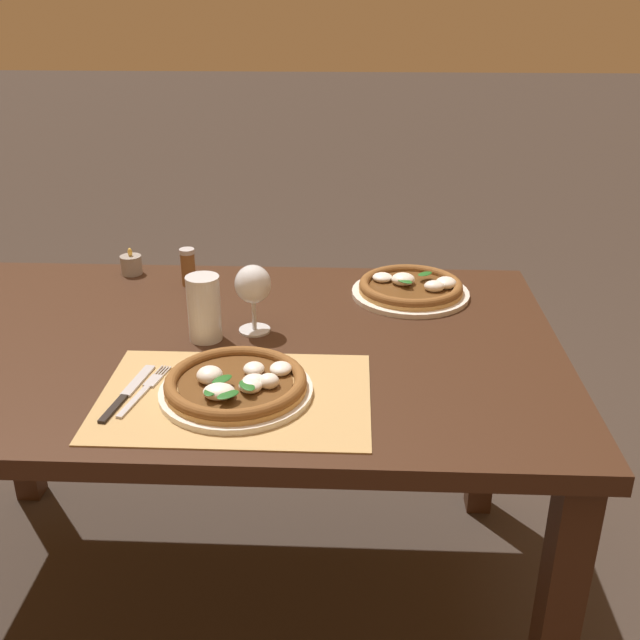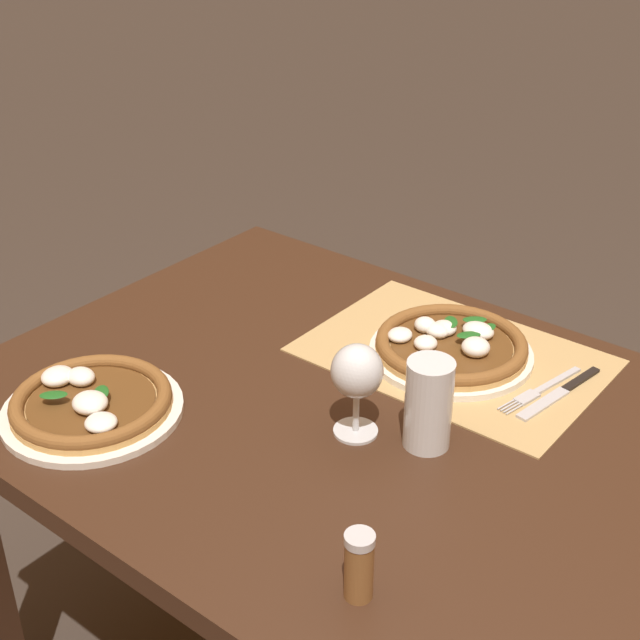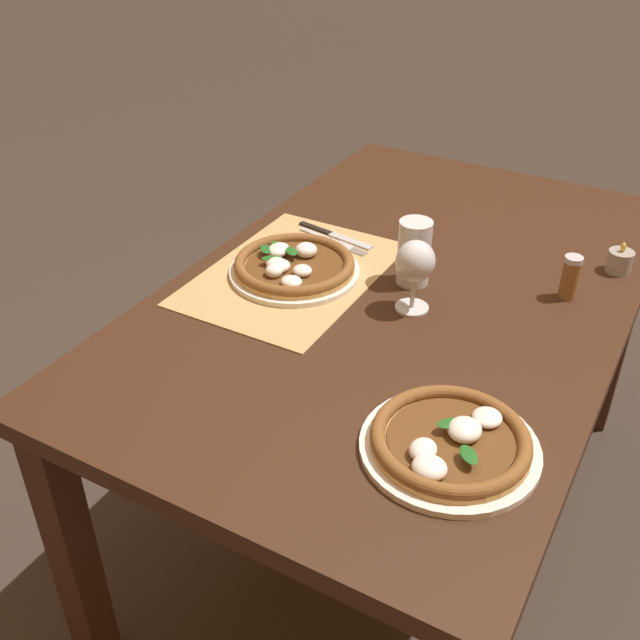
{
  "view_description": "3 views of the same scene",
  "coord_description": "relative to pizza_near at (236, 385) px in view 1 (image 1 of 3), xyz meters",
  "views": [
    {
      "loc": [
        0.29,
        -1.45,
        1.45
      ],
      "look_at": [
        0.23,
        -0.09,
        0.83
      ],
      "focal_mm": 42.0,
      "sensor_mm": 36.0,
      "label": 1
    },
    {
      "loc": [
        -0.58,
        0.96,
        1.57
      ],
      "look_at": [
        0.27,
        -0.1,
        0.81
      ],
      "focal_mm": 50.0,
      "sensor_mm": 36.0,
      "label": 2
    },
    {
      "loc": [
        1.31,
        0.52,
        1.57
      ],
      "look_at": [
        0.27,
        -0.06,
        0.78
      ],
      "focal_mm": 42.0,
      "sensor_mm": 36.0,
      "label": 3
    }
  ],
  "objects": [
    {
      "name": "ground_plane",
      "position": [
        -0.08,
        0.23,
        -0.76
      ],
      "size": [
        24.0,
        24.0,
        0.0
      ],
      "primitive_type": "plane",
      "color": "#382D26"
    },
    {
      "name": "dining_table",
      "position": [
        -0.08,
        0.23,
        -0.12
      ],
      "size": [
        1.49,
        0.92,
        0.74
      ],
      "color": "#382114",
      "rests_on": "ground"
    },
    {
      "name": "paper_placemat",
      "position": [
        -0.0,
        -0.01,
        -0.02
      ],
      "size": [
        0.51,
        0.35,
        0.0
      ],
      "primitive_type": "cube",
      "color": "tan",
      "rests_on": "dining_table"
    },
    {
      "name": "pizza_near",
      "position": [
        0.0,
        0.0,
        0.0
      ],
      "size": [
        0.29,
        0.29,
        0.05
      ],
      "color": "silver",
      "rests_on": "paper_placemat"
    },
    {
      "name": "pizza_far",
      "position": [
        0.36,
        0.51,
        -0.0
      ],
      "size": [
        0.29,
        0.29,
        0.05
      ],
      "color": "silver",
      "rests_on": "dining_table"
    },
    {
      "name": "wine_glass",
      "position": [
        -0.0,
        0.28,
        0.08
      ],
      "size": [
        0.08,
        0.08,
        0.16
      ],
      "color": "silver",
      "rests_on": "dining_table"
    },
    {
      "name": "pint_glass",
      "position": [
        -0.1,
        0.24,
        0.05
      ],
      "size": [
        0.07,
        0.07,
        0.15
      ],
      "color": "silver",
      "rests_on": "dining_table"
    },
    {
      "name": "fork",
      "position": [
        -0.18,
        0.0,
        -0.02
      ],
      "size": [
        0.06,
        0.2,
        0.0
      ],
      "color": "#B7B7BC",
      "rests_on": "paper_placemat"
    },
    {
      "name": "knife",
      "position": [
        -0.21,
        -0.01,
        -0.02
      ],
      "size": [
        0.05,
        0.21,
        0.01
      ],
      "color": "black",
      "rests_on": "paper_placemat"
    },
    {
      "name": "votive_candle",
      "position": [
        -0.37,
        0.62,
        0.0
      ],
      "size": [
        0.06,
        0.06,
        0.07
      ],
      "color": "gray",
      "rests_on": "dining_table"
    },
    {
      "name": "pepper_shaker",
      "position": [
        -0.2,
        0.55,
        0.03
      ],
      "size": [
        0.04,
        0.04,
        0.1
      ],
      "color": "brown",
      "rests_on": "dining_table"
    }
  ]
}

